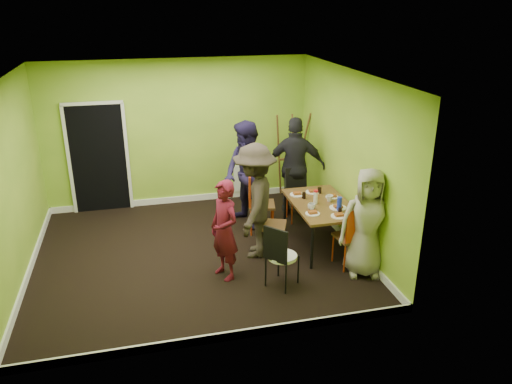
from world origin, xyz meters
TOP-DOWN VIEW (x-y plane):
  - ground at (0.00, 0.00)m, footprint 5.00×5.00m
  - room_walls at (-0.02, 0.04)m, footprint 5.04×4.54m
  - dining_table at (2.00, -0.17)m, footprint 0.90×1.50m
  - chair_left_far at (1.12, 0.60)m, footprint 0.52×0.52m
  - chair_left_near at (1.10, -0.20)m, footprint 0.54×0.54m
  - chair_back_end at (1.97, 1.01)m, footprint 0.39×0.46m
  - chair_front_end at (2.21, -0.97)m, footprint 0.46×0.47m
  - chair_bentwood at (1.00, -1.24)m, footprint 0.52×0.52m
  - easel at (2.16, 1.92)m, footprint 0.71×0.66m
  - plate_near_left at (1.73, 0.25)m, footprint 0.25×0.25m
  - plate_near_right at (1.72, -0.55)m, footprint 0.22×0.22m
  - plate_far_back at (2.03, 0.30)m, footprint 0.24×0.24m
  - plate_far_front at (2.07, -0.74)m, footprint 0.24×0.24m
  - plate_wall_back at (2.26, 0.01)m, footprint 0.22×0.22m
  - plate_wall_front at (2.18, -0.43)m, footprint 0.27×0.27m
  - thermos at (1.90, -0.18)m, footprint 0.07×0.07m
  - blue_bottle at (2.16, -0.53)m, footprint 0.08×0.08m
  - orange_bottle at (2.01, 0.04)m, footprint 0.04×0.04m
  - glass_mid at (1.79, 0.08)m, footprint 0.06×0.06m
  - glass_back at (2.12, 0.24)m, footprint 0.07×0.07m
  - glass_front at (2.13, -0.63)m, footprint 0.06×0.06m
  - cup_a at (1.76, -0.39)m, footprint 0.12×0.12m
  - cup_b at (2.15, -0.14)m, footprint 0.11×0.11m
  - person_standing at (0.32, -0.77)m, footprint 0.55×0.64m
  - person_left_far at (1.02, 0.87)m, footprint 1.03×1.13m
  - person_left_near at (0.90, -0.21)m, footprint 1.07×1.34m
  - person_back_end at (2.00, 1.16)m, footprint 1.16×0.74m
  - person_front_end at (2.31, -1.17)m, footprint 0.91×0.72m

SIDE VIEW (x-z plane):
  - ground at x=0.00m, z-range 0.00..0.00m
  - chair_bentwood at x=1.00m, z-range 0.05..1.00m
  - chair_front_end at x=2.21m, z-range 0.06..1.07m
  - chair_left_near at x=1.10m, z-range 0.06..1.08m
  - chair_left_far at x=1.12m, z-range 0.07..1.12m
  - chair_back_end at x=1.97m, z-range 0.20..1.15m
  - dining_table at x=2.00m, z-range 0.32..1.07m
  - person_standing at x=0.32m, z-range 0.00..1.48m
  - plate_near_left at x=1.73m, z-range 0.75..0.76m
  - plate_near_right at x=1.72m, z-range 0.75..0.76m
  - plate_far_back at x=2.03m, z-range 0.75..0.76m
  - plate_far_front at x=2.07m, z-range 0.75..0.76m
  - plate_wall_back at x=2.26m, z-range 0.75..0.76m
  - plate_wall_front at x=2.18m, z-range 0.75..0.76m
  - glass_front at x=2.13m, z-range 0.75..0.84m
  - orange_bottle at x=2.01m, z-range 0.75..0.84m
  - cup_a at x=1.76m, z-range 0.75..0.85m
  - glass_mid at x=1.79m, z-range 0.75..0.85m
  - glass_back at x=2.12m, z-range 0.75..0.85m
  - cup_b at x=2.15m, z-range 0.75..0.85m
  - person_front_end at x=2.31m, z-range 0.00..1.63m
  - thermos at x=1.90m, z-range 0.75..0.95m
  - blue_bottle at x=2.16m, z-range 0.75..0.97m
  - easel at x=2.16m, z-range -0.01..1.75m
  - person_left_near at x=0.90m, z-range 0.00..1.81m
  - person_back_end at x=2.00m, z-range 0.00..1.84m
  - person_left_far at x=1.02m, z-range 0.00..1.89m
  - room_walls at x=-0.02m, z-range -0.42..2.40m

